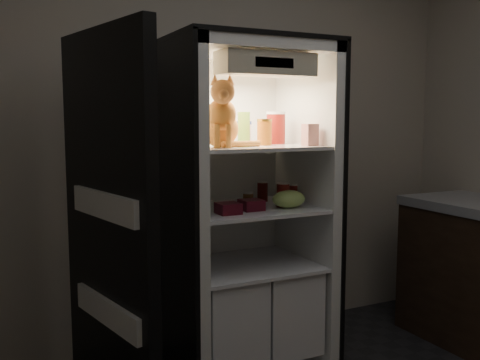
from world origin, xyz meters
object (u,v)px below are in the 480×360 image
object	(u,v)px
pepper_jar	(276,128)
berry_box_left	(228,208)
tabby_cat	(221,120)
cream_carton	(310,135)
soda_can_a	(263,192)
condiment_jar	(248,199)
refrigerator	(243,230)
berry_box_right	(251,205)
parmesan_shaker	(244,128)
soda_can_c	(283,195)
mayo_tub	(243,133)
soda_can_b	(292,194)
salsa_jar	(264,132)
grape_bag	(289,199)

from	to	relation	value
pepper_jar	berry_box_left	distance (m)	0.63
tabby_cat	cream_carton	size ratio (longest dim) A/B	3.12
soda_can_a	condiment_jar	world-z (taller)	soda_can_a
refrigerator	berry_box_right	size ratio (longest dim) A/B	16.17
tabby_cat	parmesan_shaker	size ratio (longest dim) A/B	2.02
soda_can_c	berry_box_left	distance (m)	0.38
soda_can_c	cream_carton	bearing A→B (deg)	-41.78
soda_can_a	berry_box_left	distance (m)	0.47
parmesan_shaker	soda_can_a	xyz separation A→B (m)	(0.16, 0.07, -0.38)
refrigerator	soda_can_c	size ratio (longest dim) A/B	13.88
tabby_cat	mayo_tub	world-z (taller)	tabby_cat
parmesan_shaker	soda_can_b	distance (m)	0.48
cream_carton	soda_can_b	bearing A→B (deg)	91.21
salsa_jar	mayo_tub	bearing A→B (deg)	104.56
parmesan_shaker	condiment_jar	size ratio (longest dim) A/B	2.23
pepper_jar	berry_box_right	world-z (taller)	pepper_jar
berry_box_right	tabby_cat	bearing A→B (deg)	174.57
salsa_jar	soda_can_c	size ratio (longest dim) A/B	1.09
tabby_cat	grape_bag	size ratio (longest dim) A/B	1.91
condiment_jar	grape_bag	bearing A→B (deg)	-35.76
condiment_jar	parmesan_shaker	bearing A→B (deg)	85.79
parmesan_shaker	condiment_jar	world-z (taller)	parmesan_shaker
tabby_cat	berry_box_right	bearing A→B (deg)	13.23
tabby_cat	soda_can_b	xyz separation A→B (m)	(0.49, 0.08, -0.43)
soda_can_b	grape_bag	world-z (taller)	soda_can_b
soda_can_a	pepper_jar	bearing A→B (deg)	-51.88
tabby_cat	pepper_jar	world-z (taller)	tabby_cat
soda_can_a	tabby_cat	bearing A→B (deg)	-148.41
parmesan_shaker	mayo_tub	bearing A→B (deg)	65.46
tabby_cat	mayo_tub	xyz separation A→B (m)	(0.25, 0.23, -0.07)
refrigerator	soda_can_b	distance (m)	0.36
refrigerator	soda_can_b	xyz separation A→B (m)	(0.29, -0.07, 0.21)
mayo_tub	soda_can_b	size ratio (longest dim) A/B	1.19
salsa_jar	soda_can_b	size ratio (longest dim) A/B	1.31
pepper_jar	cream_carton	size ratio (longest dim) A/B	1.57
berry_box_left	berry_box_right	distance (m)	0.17
soda_can_a	berry_box_left	size ratio (longest dim) A/B	1.02
parmesan_shaker	salsa_jar	world-z (taller)	parmesan_shaker
soda_can_b	condiment_jar	size ratio (longest dim) A/B	1.34
refrigerator	tabby_cat	xyz separation A→B (m)	(-0.20, -0.15, 0.64)
grape_bag	berry_box_left	world-z (taller)	grape_bag
tabby_cat	salsa_jar	xyz separation A→B (m)	(0.29, 0.06, -0.07)
pepper_jar	berry_box_right	bearing A→B (deg)	-144.48
grape_bag	tabby_cat	bearing A→B (deg)	174.84
grape_bag	parmesan_shaker	bearing A→B (deg)	132.22
parmesan_shaker	berry_box_left	bearing A→B (deg)	-131.86
pepper_jar	soda_can_b	xyz separation A→B (m)	(0.07, -0.09, -0.39)
mayo_tub	berry_box_left	bearing A→B (deg)	-128.60
soda_can_b	parmesan_shaker	bearing A→B (deg)	162.45
mayo_tub	grape_bag	world-z (taller)	mayo_tub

